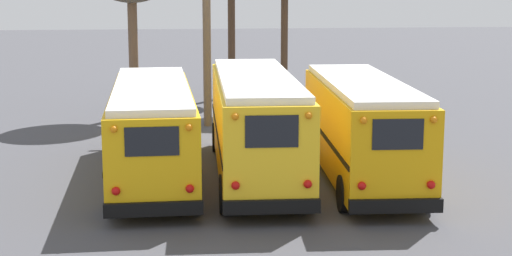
# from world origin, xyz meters

# --- Properties ---
(ground_plane) EXTENTS (160.00, 160.00, 0.00)m
(ground_plane) POSITION_xyz_m (0.00, 0.00, 0.00)
(ground_plane) COLOR #424247
(school_bus_0) EXTENTS (2.74, 10.56, 2.99)m
(school_bus_0) POSITION_xyz_m (-3.24, -0.26, 1.63)
(school_bus_0) COLOR #EAAA0F
(school_bus_0) RESTS_ON ground
(school_bus_1) EXTENTS (2.85, 10.66, 3.29)m
(school_bus_1) POSITION_xyz_m (-0.00, -0.50, 1.80)
(school_bus_1) COLOR yellow
(school_bus_1) RESTS_ON ground
(school_bus_2) EXTENTS (2.92, 9.72, 3.17)m
(school_bus_2) POSITION_xyz_m (3.24, -1.21, 1.72)
(school_bus_2) COLOR #E5A00C
(school_bus_2) RESTS_ON ground
(utility_pole) EXTENTS (1.80, 0.35, 8.89)m
(utility_pole) POSITION_xyz_m (-1.04, 8.78, 4.55)
(utility_pole) COLOR brown
(utility_pole) RESTS_ON ground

